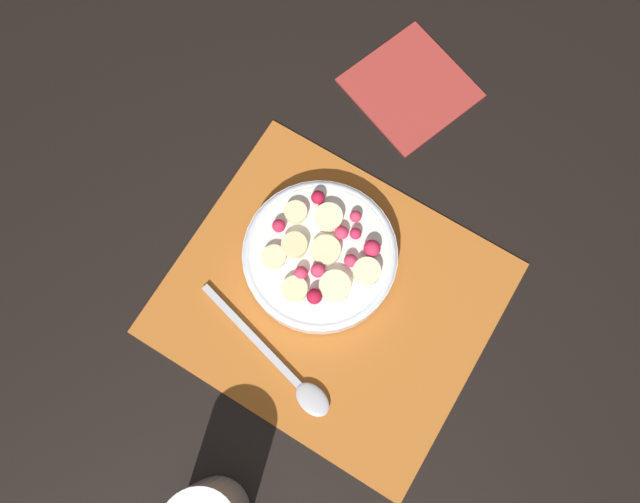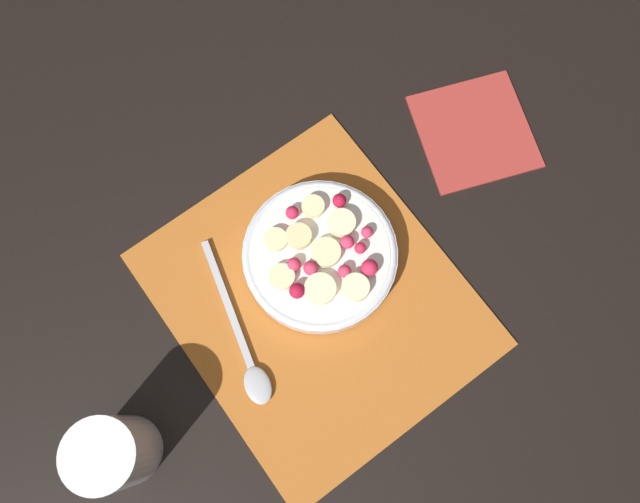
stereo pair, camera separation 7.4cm
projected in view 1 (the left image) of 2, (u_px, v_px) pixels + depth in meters
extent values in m
plane|color=black|center=(331.00, 298.00, 0.77)|extent=(3.00, 3.00, 0.00)
cube|color=#B26023|center=(331.00, 298.00, 0.76)|extent=(0.38, 0.33, 0.01)
cylinder|color=silver|center=(320.00, 256.00, 0.76)|extent=(0.19, 0.19, 0.03)
torus|color=silver|center=(320.00, 254.00, 0.75)|extent=(0.19, 0.19, 0.01)
cylinder|color=white|center=(320.00, 253.00, 0.74)|extent=(0.17, 0.17, 0.00)
cylinder|color=beige|center=(326.00, 250.00, 0.74)|extent=(0.05, 0.05, 0.01)
cylinder|color=#F4EAB7|center=(329.00, 218.00, 0.75)|extent=(0.05, 0.05, 0.01)
cylinder|color=beige|center=(294.00, 246.00, 0.74)|extent=(0.04, 0.04, 0.01)
cylinder|color=#F4EAB7|center=(333.00, 285.00, 0.73)|extent=(0.05, 0.05, 0.01)
cylinder|color=beige|center=(296.00, 213.00, 0.75)|extent=(0.04, 0.04, 0.01)
cylinder|color=beige|center=(295.00, 289.00, 0.73)|extent=(0.04, 0.04, 0.01)
cylinder|color=#F4EAB7|center=(367.00, 272.00, 0.73)|extent=(0.04, 0.04, 0.01)
cylinder|color=beige|center=(272.00, 260.00, 0.74)|extent=(0.03, 0.03, 0.01)
sphere|color=#DB3356|center=(356.00, 216.00, 0.75)|extent=(0.01, 0.01, 0.01)
sphere|color=#DB3356|center=(318.00, 270.00, 0.73)|extent=(0.02, 0.02, 0.02)
sphere|color=#B21433|center=(314.00, 296.00, 0.72)|extent=(0.02, 0.02, 0.02)
sphere|color=#DB3356|center=(342.00, 233.00, 0.74)|extent=(0.02, 0.02, 0.02)
sphere|color=#D12347|center=(372.00, 248.00, 0.73)|extent=(0.02, 0.02, 0.02)
sphere|color=#DB3356|center=(303.00, 270.00, 0.73)|extent=(0.02, 0.02, 0.02)
sphere|color=#D12347|center=(356.00, 234.00, 0.74)|extent=(0.01, 0.01, 0.01)
sphere|color=#D12347|center=(279.00, 226.00, 0.74)|extent=(0.02, 0.02, 0.02)
sphere|color=#B21433|center=(318.00, 197.00, 0.75)|extent=(0.02, 0.02, 0.02)
sphere|color=#DB3356|center=(351.00, 261.00, 0.73)|extent=(0.02, 0.02, 0.02)
cube|color=#B2B2B7|center=(251.00, 335.00, 0.75)|extent=(0.17, 0.05, 0.00)
ellipsoid|color=#B2B2B7|center=(312.00, 400.00, 0.72)|extent=(0.05, 0.04, 0.01)
cube|color=#A3332D|center=(410.00, 87.00, 0.84)|extent=(0.19, 0.18, 0.01)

